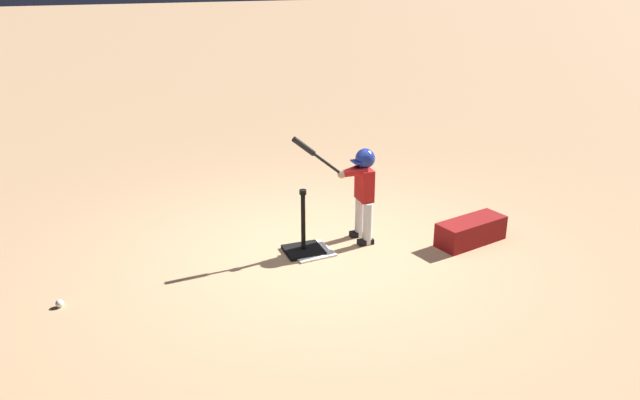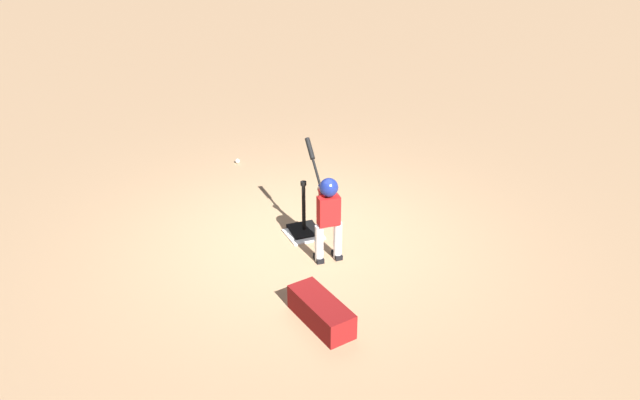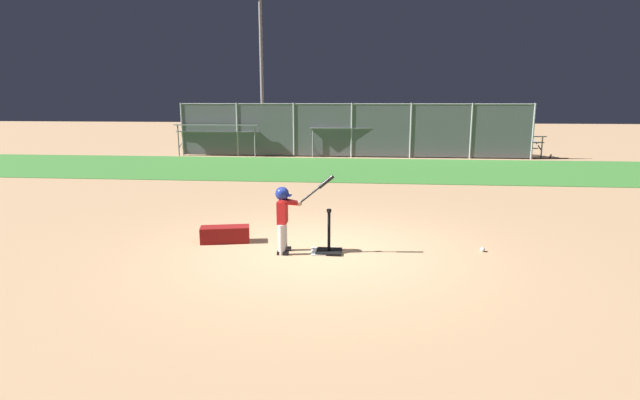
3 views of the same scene
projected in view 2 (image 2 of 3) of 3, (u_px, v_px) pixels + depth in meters
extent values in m
plane|color=tan|center=(302.00, 238.00, 8.08)|extent=(90.00, 90.00, 0.00)
cube|color=white|center=(304.00, 234.00, 8.14)|extent=(0.48, 0.48, 0.02)
cube|color=black|center=(304.00, 230.00, 8.21)|extent=(0.41, 0.37, 0.04)
cylinder|color=black|center=(304.00, 207.00, 8.05)|extent=(0.05, 0.05, 0.64)
cylinder|color=black|center=(303.00, 183.00, 7.90)|extent=(0.08, 0.08, 0.05)
cylinder|color=silver|center=(319.00, 244.00, 7.46)|extent=(0.11, 0.11, 0.50)
cube|color=black|center=(319.00, 258.00, 7.58)|extent=(0.18, 0.09, 0.06)
cylinder|color=silver|center=(338.00, 241.00, 7.53)|extent=(0.11, 0.11, 0.50)
cube|color=black|center=(337.00, 255.00, 7.65)|extent=(0.18, 0.09, 0.06)
cube|color=red|center=(329.00, 211.00, 7.30)|extent=(0.15, 0.26, 0.37)
sphere|color=tan|center=(329.00, 188.00, 7.17)|extent=(0.19, 0.19, 0.19)
sphere|color=navy|center=(329.00, 187.00, 7.16)|extent=(0.22, 0.22, 0.22)
cube|color=navy|center=(326.00, 186.00, 7.25)|extent=(0.12, 0.17, 0.01)
cylinder|color=red|center=(322.00, 193.00, 7.33)|extent=(0.30, 0.16, 0.11)
cylinder|color=red|center=(328.00, 192.00, 7.35)|extent=(0.30, 0.15, 0.11)
sphere|color=tan|center=(321.00, 189.00, 7.46)|extent=(0.09, 0.09, 0.09)
cylinder|color=black|center=(314.00, 164.00, 7.59)|extent=(0.55, 0.04, 0.46)
cylinder|color=black|center=(310.00, 149.00, 7.67)|extent=(0.26, 0.07, 0.23)
cylinder|color=black|center=(322.00, 191.00, 7.46)|extent=(0.04, 0.05, 0.05)
sphere|color=white|center=(237.00, 161.00, 10.21)|extent=(0.07, 0.07, 0.07)
cube|color=maroon|center=(321.00, 311.00, 6.46)|extent=(0.89, 0.50, 0.28)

